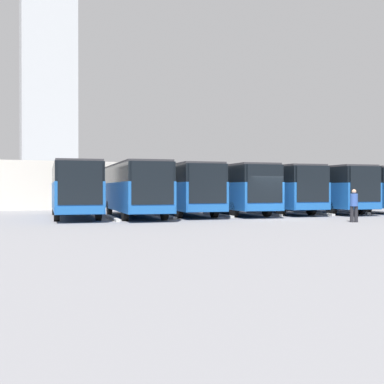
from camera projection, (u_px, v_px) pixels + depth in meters
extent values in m
plane|color=gray|center=(273.00, 219.00, 28.06)|extent=(600.00, 600.00, 0.00)
cube|color=#19519E|center=(351.00, 195.00, 37.37)|extent=(3.46, 11.01, 1.70)
cube|color=black|center=(351.00, 177.00, 37.36)|extent=(3.41, 10.84, 1.04)
cube|color=#333338|center=(351.00, 170.00, 37.35)|extent=(3.32, 10.57, 0.12)
cylinder|color=black|center=(366.00, 207.00, 33.84)|extent=(0.38, 0.99, 0.97)
cylinder|color=black|center=(338.00, 204.00, 40.91)|extent=(0.38, 0.99, 0.97)
cylinder|color=black|center=(315.00, 204.00, 40.26)|extent=(0.38, 0.99, 0.97)
cube|color=#B2B2AD|center=(347.00, 212.00, 35.21)|extent=(0.69, 5.19, 0.15)
cube|color=#19519E|center=(319.00, 195.00, 35.43)|extent=(3.46, 11.01, 1.70)
cube|color=black|center=(319.00, 176.00, 35.42)|extent=(3.41, 10.84, 1.04)
cube|color=black|center=(366.00, 184.00, 30.23)|extent=(2.22, 0.23, 2.24)
cube|color=#19519E|center=(366.00, 206.00, 30.23)|extent=(2.40, 0.27, 0.40)
cube|color=#333338|center=(319.00, 169.00, 35.41)|extent=(3.32, 10.57, 0.12)
cylinder|color=black|center=(360.00, 208.00, 32.55)|extent=(0.38, 0.99, 0.97)
cylinder|color=black|center=(331.00, 208.00, 31.90)|extent=(0.38, 0.99, 0.97)
cylinder|color=black|center=(308.00, 204.00, 38.97)|extent=(0.38, 0.99, 0.97)
cylinder|color=black|center=(284.00, 205.00, 38.32)|extent=(0.38, 0.99, 0.97)
cube|color=#B2B2AD|center=(312.00, 213.00, 33.27)|extent=(0.69, 5.19, 0.15)
cube|color=#19519E|center=(273.00, 195.00, 34.69)|extent=(3.46, 11.01, 1.70)
cube|color=black|center=(273.00, 176.00, 34.68)|extent=(3.41, 10.84, 1.04)
cube|color=black|center=(313.00, 184.00, 29.49)|extent=(2.22, 0.23, 2.24)
cube|color=#19519E|center=(313.00, 207.00, 29.50)|extent=(2.40, 0.27, 0.40)
cube|color=#333338|center=(273.00, 168.00, 34.68)|extent=(3.32, 10.57, 0.12)
cylinder|color=black|center=(311.00, 208.00, 31.81)|extent=(0.38, 0.99, 0.97)
cylinder|color=black|center=(281.00, 208.00, 31.16)|extent=(0.38, 0.99, 0.97)
cylinder|color=black|center=(267.00, 205.00, 38.24)|extent=(0.38, 0.99, 0.97)
cylinder|color=black|center=(241.00, 205.00, 37.59)|extent=(0.38, 0.99, 0.97)
cube|color=#B2B2AD|center=(263.00, 214.00, 32.54)|extent=(0.69, 5.19, 0.15)
cube|color=#19519E|center=(231.00, 195.00, 33.16)|extent=(3.46, 11.01, 1.70)
cube|color=black|center=(231.00, 176.00, 33.15)|extent=(3.41, 10.84, 1.04)
cube|color=black|center=(265.00, 183.00, 27.96)|extent=(2.22, 0.23, 2.24)
cube|color=#19519E|center=(265.00, 208.00, 27.96)|extent=(2.40, 0.27, 0.40)
cube|color=#333338|center=(231.00, 167.00, 33.14)|extent=(3.32, 10.57, 0.12)
cylinder|color=black|center=(267.00, 209.00, 30.28)|extent=(0.38, 0.99, 0.97)
cylinder|color=black|center=(234.00, 209.00, 29.63)|extent=(0.38, 0.99, 0.97)
cylinder|color=black|center=(228.00, 205.00, 36.70)|extent=(0.38, 0.99, 0.97)
cylinder|color=black|center=(200.00, 206.00, 36.05)|extent=(0.38, 0.99, 0.97)
cube|color=#B2B2AD|center=(218.00, 215.00, 31.00)|extent=(0.69, 5.19, 0.15)
cube|color=#19519E|center=(182.00, 196.00, 32.09)|extent=(3.46, 11.01, 1.70)
cube|color=black|center=(182.00, 175.00, 32.08)|extent=(3.41, 10.84, 1.04)
cube|color=black|center=(208.00, 183.00, 26.89)|extent=(2.22, 0.23, 2.24)
cube|color=#19519E|center=(208.00, 208.00, 26.90)|extent=(2.40, 0.27, 0.40)
cube|color=#333338|center=(182.00, 166.00, 32.08)|extent=(3.32, 10.57, 0.12)
cylinder|color=black|center=(214.00, 210.00, 29.21)|extent=(0.38, 0.99, 0.97)
cylinder|color=black|center=(179.00, 210.00, 28.56)|extent=(0.38, 0.99, 0.97)
cylinder|color=black|center=(184.00, 206.00, 35.64)|extent=(0.38, 0.99, 0.97)
cylinder|color=black|center=(154.00, 206.00, 34.99)|extent=(0.38, 0.99, 0.97)
cube|color=#B2B2AD|center=(164.00, 216.00, 29.94)|extent=(0.69, 5.19, 0.15)
cube|color=#19519E|center=(134.00, 196.00, 29.90)|extent=(3.46, 11.01, 1.70)
cube|color=black|center=(134.00, 174.00, 29.89)|extent=(3.41, 10.84, 1.04)
cube|color=black|center=(153.00, 183.00, 24.70)|extent=(2.22, 0.23, 2.24)
cube|color=#19519E|center=(153.00, 210.00, 24.70)|extent=(2.40, 0.27, 0.40)
cube|color=#333338|center=(134.00, 165.00, 29.88)|extent=(3.32, 10.57, 0.12)
cylinder|color=black|center=(164.00, 212.00, 27.02)|extent=(0.38, 0.99, 0.97)
cylinder|color=black|center=(125.00, 212.00, 26.36)|extent=(0.38, 0.99, 0.97)
cylinder|color=black|center=(142.00, 207.00, 33.44)|extent=(0.38, 0.99, 0.97)
cylinder|color=black|center=(109.00, 207.00, 32.79)|extent=(0.38, 0.99, 0.97)
cube|color=#B2B2AD|center=(112.00, 218.00, 27.74)|extent=(0.69, 5.19, 0.15)
cube|color=#19519E|center=(74.00, 196.00, 29.48)|extent=(3.46, 11.01, 1.70)
cube|color=black|center=(74.00, 174.00, 29.47)|extent=(3.41, 10.84, 1.04)
cube|color=black|center=(80.00, 183.00, 24.28)|extent=(2.22, 0.23, 2.24)
cube|color=#19519E|center=(80.00, 210.00, 24.28)|extent=(2.40, 0.27, 0.40)
cube|color=#333338|center=(74.00, 164.00, 29.46)|extent=(3.32, 10.57, 0.12)
cylinder|color=black|center=(99.00, 212.00, 26.60)|extent=(0.38, 0.99, 0.97)
cylinder|color=black|center=(57.00, 212.00, 25.95)|extent=(0.38, 0.99, 0.97)
cylinder|color=black|center=(88.00, 207.00, 33.02)|extent=(0.38, 0.99, 0.97)
cylinder|color=black|center=(55.00, 208.00, 32.37)|extent=(0.38, 0.99, 0.97)
cylinder|color=black|center=(352.00, 214.00, 25.31)|extent=(0.27, 0.27, 0.84)
cylinder|color=black|center=(356.00, 214.00, 25.26)|extent=(0.27, 0.27, 0.84)
cylinder|color=#2D4C99|center=(354.00, 200.00, 25.28)|extent=(0.54, 0.54, 0.67)
sphere|color=tan|center=(354.00, 191.00, 25.28)|extent=(0.23, 0.23, 0.23)
cube|color=beige|center=(159.00, 186.00, 47.90)|extent=(44.51, 9.44, 4.07)
cube|color=silver|center=(142.00, 170.00, 53.66)|extent=(44.51, 3.00, 0.24)
cylinder|color=slate|center=(259.00, 187.00, 60.51)|extent=(0.20, 0.20, 3.82)
cube|color=#ADB2B7|center=(48.00, 94.00, 169.86)|extent=(18.36, 18.36, 70.30)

